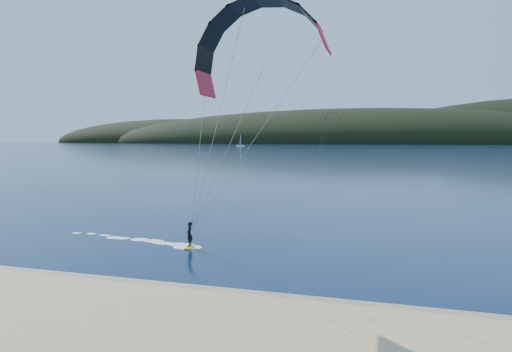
{
  "coord_description": "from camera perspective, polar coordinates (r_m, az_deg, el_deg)",
  "views": [
    {
      "loc": [
        8.17,
        -13.64,
        7.02
      ],
      "look_at": [
        1.29,
        10.0,
        5.0
      ],
      "focal_mm": 31.76,
      "sensor_mm": 36.0,
      "label": 1
    }
  ],
  "objects": [
    {
      "name": "ground",
      "position": [
        17.38,
        -14.23,
        -19.27
      ],
      "size": [
        1800.0,
        1800.0,
        0.0
      ],
      "primitive_type": "plane",
      "color": "#071533",
      "rests_on": "ground"
    },
    {
      "name": "wet_sand",
      "position": [
        21.08,
        -7.82,
        -14.66
      ],
      "size": [
        220.0,
        2.5,
        0.1
      ],
      "color": "#80684A",
      "rests_on": "ground"
    },
    {
      "name": "headland",
      "position": [
        759.0,
        15.7,
        3.98
      ],
      "size": [
        1200.0,
        310.0,
        140.0
      ],
      "color": "black",
      "rests_on": "ground"
    },
    {
      "name": "kitesurfer_near",
      "position": [
        22.16,
        -0.15,
        12.03
      ],
      "size": [
        20.68,
        8.63,
        13.37
      ],
      "color": "gold",
      "rests_on": "ground"
    },
    {
      "name": "kitesurfer_far",
      "position": [
        210.96,
        9.6,
        6.89
      ],
      "size": [
        11.75,
        7.25,
        17.85
      ],
      "color": "gold",
      "rests_on": "ground"
    },
    {
      "name": "sailboat",
      "position": [
        437.09,
        -1.98,
        3.87
      ],
      "size": [
        8.55,
        5.39,
        11.97
      ],
      "color": "white",
      "rests_on": "ground"
    }
  ]
}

